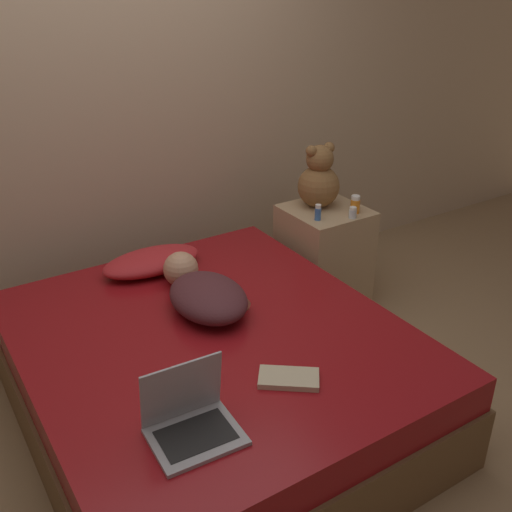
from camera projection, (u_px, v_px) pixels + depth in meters
ground_plane at (214, 414)px, 2.88m from camera, size 12.00×12.00×0.00m
wall_back at (98, 97)px, 3.21m from camera, size 8.00×0.06×2.60m
bed at (213, 375)px, 2.77m from camera, size 1.62×1.84×0.47m
nightstand at (324, 256)px, 3.70m from camera, size 0.45×0.45×0.63m
pillow at (152, 261)px, 3.18m from camera, size 0.54×0.28×0.11m
person_lying at (204, 292)px, 2.83m from camera, size 0.36×0.63×0.18m
laptop at (190, 419)px, 2.08m from camera, size 0.32×0.27×0.26m
teddy_bear at (319, 180)px, 3.53m from camera, size 0.25×0.25×0.38m
bottle_clear at (353, 213)px, 3.42m from camera, size 0.04×0.04×0.07m
bottle_orange at (355, 204)px, 3.49m from camera, size 0.06×0.06×0.10m
bottle_blue at (318, 213)px, 3.39m from camera, size 0.04×0.04×0.09m
book at (289, 378)px, 2.35m from camera, size 0.27×0.25×0.02m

